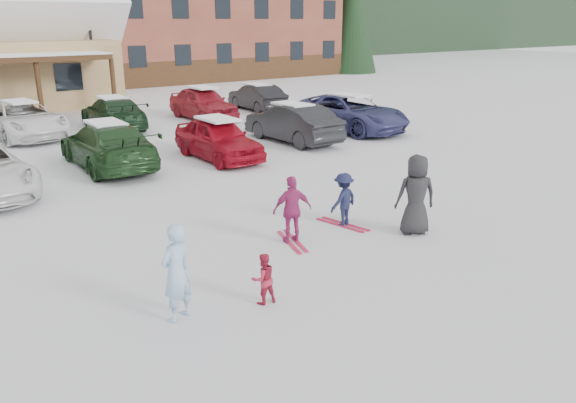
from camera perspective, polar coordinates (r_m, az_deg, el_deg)
ground at (r=11.28m, az=1.76°, el=-6.39°), size 160.00×160.00×0.00m
lamp_post at (r=34.31m, az=-19.38°, el=15.27°), size 0.50×0.25×6.44m
conifer_1 at (r=54.13m, az=6.54°, el=19.54°), size 4.84×4.84×11.22m
conifer_3 at (r=53.54m, az=-23.80°, el=17.01°), size 3.96×3.96×9.18m
conifer_4 at (r=67.50m, az=0.74°, el=19.55°), size 5.06×5.06×11.73m
adult_skier at (r=9.15m, az=-11.29°, el=-7.11°), size 0.70×0.59×1.64m
toddler_red at (r=9.64m, az=-2.52°, el=-7.83°), size 0.48×0.39×0.91m
child_navy at (r=13.21m, az=5.65°, el=0.20°), size 0.90×0.63×1.28m
skis_child_navy at (r=13.41m, az=5.57°, el=-2.34°), size 0.47×1.41×0.03m
child_magenta at (r=12.10m, az=0.44°, el=-0.84°), size 0.94×0.60×1.49m
skis_child_magenta at (r=12.36m, az=0.44°, el=-4.06°), size 0.59×1.40×0.03m
bystander_dark at (r=12.88m, az=12.86°, el=0.66°), size 1.07×0.94×1.84m
parked_car_3 at (r=19.37m, az=-17.85°, el=5.47°), size 2.23×5.21×1.50m
parked_car_4 at (r=19.79m, az=-7.10°, el=6.34°), size 1.69×4.19×1.43m
parked_car_5 at (r=22.48m, az=0.47°, el=7.98°), size 1.72×4.63×1.51m
parked_car_6 at (r=24.98m, az=6.17°, el=8.94°), size 3.19×5.88×1.56m
parked_car_10 at (r=25.82m, az=-25.44°, el=7.54°), size 3.19×5.67×1.50m
parked_car_11 at (r=26.41m, az=-17.32°, el=8.56°), size 2.28×4.99×1.41m
parked_car_12 at (r=28.13m, az=-8.63°, el=9.84°), size 1.88×4.58×1.56m
parked_car_13 at (r=30.75m, az=-3.16°, el=10.53°), size 1.74×4.29×1.39m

